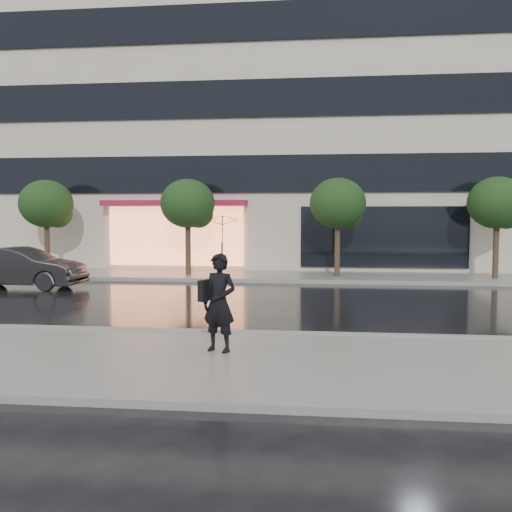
# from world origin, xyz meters

# --- Properties ---
(ground) EXTENTS (120.00, 120.00, 0.00)m
(ground) POSITION_xyz_m (0.00, 0.00, 0.00)
(ground) COLOR black
(ground) RESTS_ON ground
(sidewalk_near) EXTENTS (60.00, 4.50, 0.12)m
(sidewalk_near) POSITION_xyz_m (0.00, -3.25, 0.06)
(sidewalk_near) COLOR slate
(sidewalk_near) RESTS_ON ground
(sidewalk_far) EXTENTS (60.00, 3.50, 0.12)m
(sidewalk_far) POSITION_xyz_m (0.00, 10.25, 0.06)
(sidewalk_far) COLOR slate
(sidewalk_far) RESTS_ON ground
(curb_near) EXTENTS (60.00, 0.25, 0.14)m
(curb_near) POSITION_xyz_m (0.00, -1.00, 0.07)
(curb_near) COLOR gray
(curb_near) RESTS_ON ground
(curb_far) EXTENTS (60.00, 0.25, 0.14)m
(curb_far) POSITION_xyz_m (0.00, 8.50, 0.07)
(curb_far) COLOR gray
(curb_far) RESTS_ON ground
(office_building) EXTENTS (30.00, 12.76, 18.00)m
(office_building) POSITION_xyz_m (-0.00, 17.97, 9.00)
(office_building) COLOR beige
(office_building) RESTS_ON ground
(tree_far_west) EXTENTS (2.20, 2.20, 3.99)m
(tree_far_west) POSITION_xyz_m (-8.94, 10.03, 2.92)
(tree_far_west) COLOR #33261C
(tree_far_west) RESTS_ON ground
(tree_mid_west) EXTENTS (2.20, 2.20, 3.99)m
(tree_mid_west) POSITION_xyz_m (-2.94, 10.03, 2.92)
(tree_mid_west) COLOR #33261C
(tree_mid_west) RESTS_ON ground
(tree_mid_east) EXTENTS (2.20, 2.20, 3.99)m
(tree_mid_east) POSITION_xyz_m (3.06, 10.03, 2.92)
(tree_mid_east) COLOR #33261C
(tree_mid_east) RESTS_ON ground
(tree_far_east) EXTENTS (2.20, 2.20, 3.99)m
(tree_far_east) POSITION_xyz_m (9.06, 10.03, 2.92)
(tree_far_east) COLOR #33261C
(tree_far_east) RESTS_ON ground
(parked_car) EXTENTS (4.36, 1.64, 1.42)m
(parked_car) POSITION_xyz_m (-7.95, 6.00, 0.71)
(parked_car) COLOR black
(parked_car) RESTS_ON ground
(pedestrian_with_umbrella) EXTENTS (1.23, 1.25, 2.45)m
(pedestrian_with_umbrella) POSITION_xyz_m (0.60, -2.74, 1.71)
(pedestrian_with_umbrella) COLOR black
(pedestrian_with_umbrella) RESTS_ON sidewalk_near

